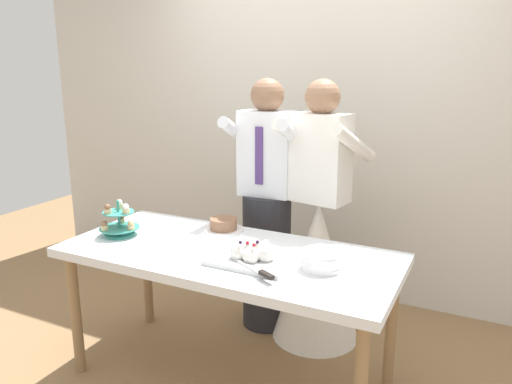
% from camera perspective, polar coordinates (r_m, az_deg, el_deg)
% --- Properties ---
extents(ground_plane, '(8.00, 8.00, 0.00)m').
position_cam_1_polar(ground_plane, '(3.02, -3.02, -20.61)').
color(ground_plane, olive).
extents(rear_wall, '(5.20, 0.10, 2.90)m').
position_cam_1_polar(rear_wall, '(3.78, 7.40, 9.97)').
color(rear_wall, beige).
rests_on(rear_wall, ground_plane).
extents(dessert_table, '(1.80, 0.80, 0.78)m').
position_cam_1_polar(dessert_table, '(2.68, -3.22, -8.26)').
color(dessert_table, silver).
rests_on(dessert_table, ground_plane).
extents(cupcake_stand, '(0.23, 0.23, 0.21)m').
position_cam_1_polar(cupcake_stand, '(2.97, -15.50, -3.37)').
color(cupcake_stand, teal).
rests_on(cupcake_stand, dessert_table).
extents(main_cake_tray, '(0.42, 0.37, 0.13)m').
position_cam_1_polar(main_cake_tray, '(2.49, -0.37, -7.25)').
color(main_cake_tray, silver).
rests_on(main_cake_tray, dessert_table).
extents(plate_stack, '(0.21, 0.21, 0.09)m').
position_cam_1_polar(plate_stack, '(2.44, 7.65, -7.75)').
color(plate_stack, white).
rests_on(plate_stack, dessert_table).
extents(round_cake, '(0.24, 0.24, 0.08)m').
position_cam_1_polar(round_cake, '(2.96, -3.77, -3.84)').
color(round_cake, white).
rests_on(round_cake, dessert_table).
extents(person_groom, '(0.48, 0.51, 1.66)m').
position_cam_1_polar(person_groom, '(3.26, 1.24, -3.23)').
color(person_groom, '#232328').
rests_on(person_groom, ground_plane).
extents(person_bride, '(0.57, 0.56, 1.66)m').
position_cam_1_polar(person_bride, '(3.18, 7.10, -6.92)').
color(person_bride, white).
rests_on(person_bride, ground_plane).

